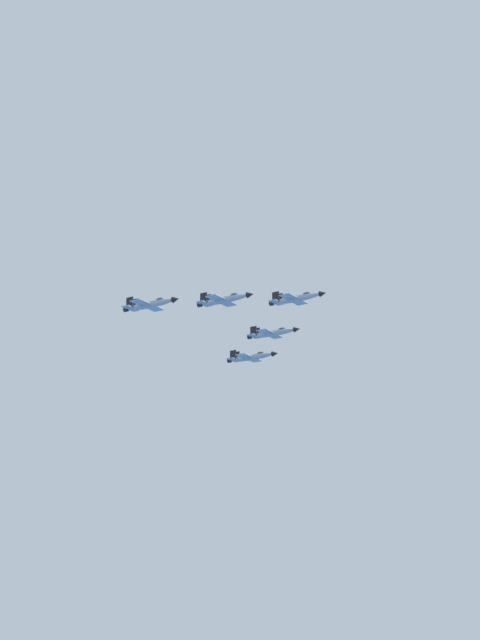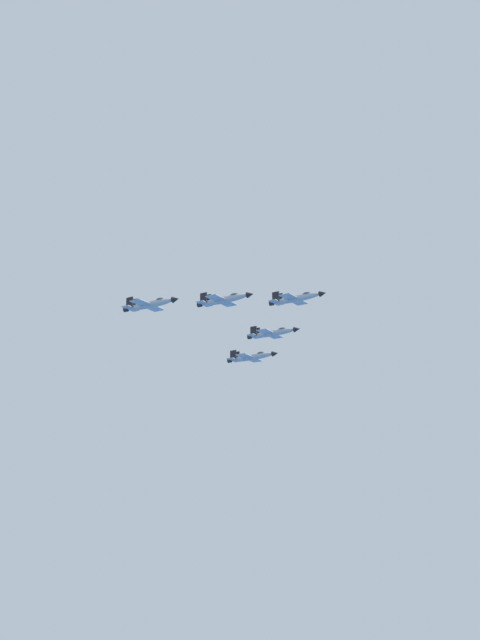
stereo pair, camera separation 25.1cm
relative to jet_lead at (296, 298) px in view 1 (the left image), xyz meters
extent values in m
ellipsoid|color=#9EA3A8|center=(-0.02, -0.02, -0.07)|extent=(9.19, 10.50, 1.59)
cone|color=black|center=(4.43, 5.26, -0.07)|extent=(2.06, 2.09, 1.35)
ellipsoid|color=#334751|center=(1.74, 2.07, 0.53)|extent=(2.28, 2.39, 0.93)
cube|color=#9EA3A8|center=(-0.41, -0.49, -0.15)|extent=(8.59, 7.86, 0.16)
cube|color=black|center=(-3.46, 2.07, -0.11)|extent=(2.11, 2.35, 0.19)
cube|color=black|center=(2.63, -3.06, -0.11)|extent=(2.11, 2.35, 0.19)
cube|color=#9EA3A8|center=(-3.36, -4.00, -0.07)|extent=(4.50, 4.22, 0.16)
cube|color=black|center=(-3.81, -3.30, 1.08)|extent=(1.30, 1.49, 2.30)
cube|color=black|center=(-2.60, -4.32, 1.08)|extent=(1.30, 1.49, 2.30)
cylinder|color=black|center=(-4.23, -5.03, -0.07)|extent=(1.42, 1.39, 1.11)
ellipsoid|color=#9EA3A8|center=(-16.40, -2.90, -3.74)|extent=(8.83, 10.53, 1.57)
cone|color=black|center=(-12.16, 2.42, -3.74)|extent=(2.02, 2.06, 1.33)
ellipsoid|color=#334751|center=(-14.73, -0.80, -3.15)|extent=(2.22, 2.37, 0.92)
cube|color=#9EA3A8|center=(-16.78, -3.38, -3.83)|extent=(8.56, 7.61, 0.16)
cube|color=black|center=(-19.85, -0.93, -3.79)|extent=(2.04, 2.34, 0.19)
cube|color=black|center=(-13.71, -5.82, -3.79)|extent=(2.04, 2.34, 0.19)
cube|color=#9EA3A8|center=(-19.60, -6.91, -3.74)|extent=(4.47, 4.11, 0.16)
cube|color=black|center=(-20.06, -6.23, -2.61)|extent=(1.25, 1.49, 2.27)
cube|color=black|center=(-18.83, -7.21, -2.61)|extent=(1.25, 1.49, 2.27)
cylinder|color=black|center=(-20.42, -7.95, -3.74)|extent=(1.40, 1.37, 1.10)
ellipsoid|color=#9EA3A8|center=(0.19, -16.65, -1.12)|extent=(9.36, 10.73, 1.62)
cone|color=black|center=(4.70, -11.26, -1.12)|extent=(2.10, 2.13, 1.38)
ellipsoid|color=#334751|center=(1.97, -14.52, -0.51)|extent=(2.32, 2.44, 0.95)
cube|color=#9EA3A8|center=(-0.22, -17.14, -1.21)|extent=(8.77, 8.01, 0.16)
cube|color=black|center=(-3.33, -14.53, -1.16)|extent=(2.15, 2.40, 0.19)
cube|color=black|center=(2.89, -19.75, -1.16)|extent=(2.15, 2.40, 0.19)
cube|color=#9EA3A8|center=(-3.22, -20.72, -1.12)|extent=(4.59, 4.30, 0.16)
cube|color=black|center=(-3.68, -20.01, 0.06)|extent=(1.32, 1.52, 2.35)
cube|color=black|center=(-2.44, -21.05, 0.06)|extent=(1.32, 1.52, 2.35)
cylinder|color=black|center=(-4.10, -21.77, -1.12)|extent=(1.45, 1.42, 1.14)
ellipsoid|color=#9EA3A8|center=(-32.79, -5.78, -5.68)|extent=(9.38, 10.93, 1.64)
cone|color=black|center=(-28.27, -0.27, -5.68)|extent=(2.12, 2.16, 1.40)
ellipsoid|color=#334751|center=(-31.00, -3.60, -5.06)|extent=(2.34, 2.48, 0.96)
cube|color=#9EA3A8|center=(-33.19, -6.27, -5.77)|extent=(8.92, 8.05, 0.16)
cube|color=black|center=(-36.37, -3.67, -5.72)|extent=(2.16, 2.44, 0.20)
cube|color=black|center=(-30.01, -8.88, -5.72)|extent=(2.16, 2.44, 0.20)
cube|color=#9EA3A8|center=(-36.19, -9.93, -5.68)|extent=(4.67, 4.33, 0.16)
cube|color=black|center=(-36.67, -9.21, -4.49)|extent=(1.33, 1.55, 2.37)
cube|color=black|center=(-35.39, -10.25, -4.49)|extent=(1.33, 1.55, 2.37)
cylinder|color=black|center=(-37.07, -11.01, -5.68)|extent=(1.47, 1.44, 1.15)
ellipsoid|color=#9EA3A8|center=(0.39, -33.29, -2.98)|extent=(9.42, 10.93, 1.65)
cone|color=black|center=(4.93, -27.78, -2.98)|extent=(2.13, 2.16, 1.40)
ellipsoid|color=#334751|center=(2.18, -31.12, -2.36)|extent=(2.35, 2.48, 0.96)
cube|color=#9EA3A8|center=(-0.02, -33.78, -3.07)|extent=(8.92, 8.08, 0.16)
cube|color=black|center=(-3.20, -31.17, -3.02)|extent=(2.17, 2.44, 0.20)
cube|color=black|center=(3.16, -36.40, -3.02)|extent=(2.17, 2.44, 0.20)
cube|color=#9EA3A8|center=(-3.03, -37.44, -2.98)|extent=(4.67, 4.35, 0.16)
cube|color=black|center=(-3.51, -36.72, -1.79)|extent=(1.33, 1.55, 2.38)
cube|color=black|center=(-2.24, -37.77, -1.79)|extent=(1.33, 1.55, 2.38)
cylinder|color=black|center=(-3.92, -38.51, -2.98)|extent=(1.47, 1.44, 1.15)
camera|label=1|loc=(195.19, -38.08, -65.26)|focal=51.37mm
camera|label=2|loc=(195.23, -37.83, -65.26)|focal=51.37mm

